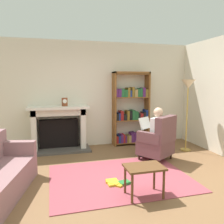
# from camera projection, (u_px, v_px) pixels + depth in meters

# --- Properties ---
(ground) EXTENTS (14.00, 14.00, 0.00)m
(ground) POSITION_uv_depth(u_px,v_px,m) (125.00, 185.00, 3.74)
(ground) COLOR brown
(back_wall) EXTENTS (5.60, 0.10, 2.70)m
(back_wall) POSITION_uv_depth(u_px,v_px,m) (95.00, 94.00, 6.00)
(back_wall) COLOR beige
(back_wall) RESTS_ON ground
(side_wall_right) EXTENTS (0.10, 5.20, 2.70)m
(side_wall_right) POSITION_uv_depth(u_px,v_px,m) (215.00, 96.00, 5.44)
(side_wall_right) COLOR beige
(side_wall_right) RESTS_ON ground
(area_rug) EXTENTS (2.40, 1.80, 0.01)m
(area_rug) POSITION_uv_depth(u_px,v_px,m) (120.00, 177.00, 4.02)
(area_rug) COLOR #97404C
(area_rug) RESTS_ON ground
(fireplace) EXTENTS (1.47, 0.64, 1.10)m
(fireplace) POSITION_uv_depth(u_px,v_px,m) (59.00, 127.00, 5.62)
(fireplace) COLOR #4C4742
(fireplace) RESTS_ON ground
(mantel_clock) EXTENTS (0.14, 0.14, 0.20)m
(mantel_clock) POSITION_uv_depth(u_px,v_px,m) (65.00, 102.00, 5.48)
(mantel_clock) COLOR brown
(mantel_clock) RESTS_ON fireplace
(bookshelf) EXTENTS (0.97, 0.32, 1.94)m
(bookshelf) POSITION_uv_depth(u_px,v_px,m) (131.00, 110.00, 6.09)
(bookshelf) COLOR brown
(bookshelf) RESTS_ON ground
(armchair_reading) EXTENTS (0.88, 0.87, 0.97)m
(armchair_reading) POSITION_uv_depth(u_px,v_px,m) (158.00, 141.00, 4.88)
(armchair_reading) COLOR #331E14
(armchair_reading) RESTS_ON ground
(seated_reader) EXTENTS (0.55, 0.59, 1.14)m
(seated_reader) POSITION_uv_depth(u_px,v_px,m) (154.00, 131.00, 4.94)
(seated_reader) COLOR white
(seated_reader) RESTS_ON ground
(side_table) EXTENTS (0.56, 0.39, 0.47)m
(side_table) POSITION_uv_depth(u_px,v_px,m) (144.00, 171.00, 3.32)
(side_table) COLOR brown
(side_table) RESTS_ON ground
(scattered_books) EXTENTS (0.40, 0.33, 0.04)m
(scattered_books) POSITION_uv_depth(u_px,v_px,m) (116.00, 183.00, 3.76)
(scattered_books) COLOR gold
(scattered_books) RESTS_ON area_rug
(floor_lamp) EXTENTS (0.32, 0.32, 1.73)m
(floor_lamp) POSITION_uv_depth(u_px,v_px,m) (188.00, 91.00, 5.45)
(floor_lamp) COLOR #B7933F
(floor_lamp) RESTS_ON ground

